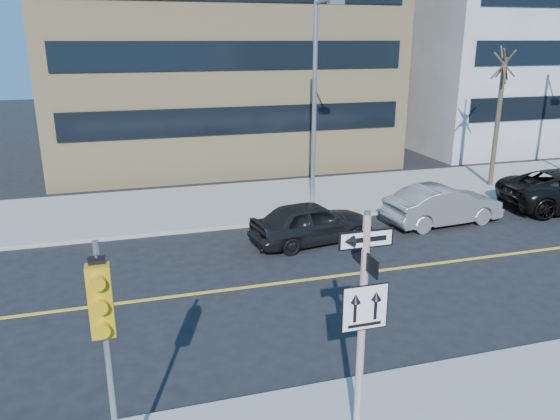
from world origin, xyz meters
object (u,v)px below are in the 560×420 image
object	(u,v)px
parked_car_b	(443,205)
street_tree_west	(504,67)
parked_car_a	(312,222)
streetlight_a	(317,92)
traffic_signal	(103,321)
sign_pole	(363,315)

from	to	relation	value
parked_car_b	street_tree_west	distance (m)	8.02
parked_car_a	streetlight_a	distance (m)	5.80
streetlight_a	street_tree_west	size ratio (longest dim) A/B	1.26
parked_car_a	street_tree_west	distance (m)	12.38
parked_car_a	traffic_signal	bearing A→B (deg)	136.29
traffic_signal	parked_car_b	size ratio (longest dim) A/B	0.88
sign_pole	traffic_signal	bearing A→B (deg)	-177.89
sign_pole	streetlight_a	size ratio (longest dim) A/B	0.51
sign_pole	street_tree_west	size ratio (longest dim) A/B	0.64
streetlight_a	street_tree_west	xyz separation A→B (m)	(9.00, 0.54, 0.77)
traffic_signal	parked_car_b	bearing A→B (deg)	40.02
parked_car_b	streetlight_a	bearing A→B (deg)	43.60
parked_car_b	street_tree_west	world-z (taller)	street_tree_west
sign_pole	streetlight_a	bearing A→B (deg)	73.23
sign_pole	streetlight_a	distance (m)	14.05
parked_car_a	street_tree_west	size ratio (longest dim) A/B	0.68
street_tree_west	parked_car_b	bearing A→B (deg)	-142.12
traffic_signal	street_tree_west	size ratio (longest dim) A/B	0.63
parked_car_b	street_tree_west	size ratio (longest dim) A/B	0.71
parked_car_a	streetlight_a	size ratio (longest dim) A/B	0.54
sign_pole	parked_car_a	distance (m)	9.85
sign_pole	streetlight_a	world-z (taller)	streetlight_a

